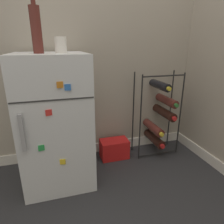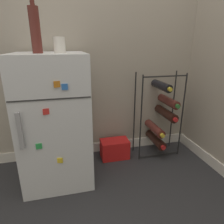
{
  "view_description": "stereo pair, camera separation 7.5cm",
  "coord_description": "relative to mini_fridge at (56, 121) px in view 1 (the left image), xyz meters",
  "views": [
    {
      "loc": [
        -0.39,
        -1.04,
        1.0
      ],
      "look_at": [
        0.04,
        0.43,
        0.47
      ],
      "focal_mm": 32.0,
      "sensor_mm": 36.0,
      "label": 1
    },
    {
      "loc": [
        -0.32,
        -1.06,
        1.0
      ],
      "look_at": [
        0.04,
        0.43,
        0.47
      ],
      "focal_mm": 32.0,
      "sensor_mm": 36.0,
      "label": 2
    }
  ],
  "objects": [
    {
      "name": "mini_fridge",
      "position": [
        0.0,
        0.0,
        0.0
      ],
      "size": [
        0.48,
        0.54,
        0.94
      ],
      "color": "silver",
      "rests_on": "ground_plane"
    },
    {
      "name": "wine_rack",
      "position": [
        0.92,
        0.13,
        -0.1
      ],
      "size": [
        0.4,
        0.33,
        0.77
      ],
      "color": "black",
      "rests_on": "ground_plane"
    },
    {
      "name": "wall_back",
      "position": [
        0.4,
        0.32,
        0.77
      ],
      "size": [
        6.73,
        0.07,
        2.5
      ],
      "color": "#9E9384",
      "rests_on": "ground_plane"
    },
    {
      "name": "fridge_top_cup",
      "position": [
        0.07,
        -0.08,
        0.52
      ],
      "size": [
        0.07,
        0.07,
        0.1
      ],
      "color": "silver",
      "rests_on": "mini_fridge"
    },
    {
      "name": "soda_box",
      "position": [
        0.49,
        0.14,
        -0.39
      ],
      "size": [
        0.25,
        0.15,
        0.17
      ],
      "color": "red",
      "rests_on": "ground_plane"
    },
    {
      "name": "ground_plane",
      "position": [
        0.4,
        -0.37,
        -0.47
      ],
      "size": [
        14.0,
        14.0,
        0.0
      ],
      "primitive_type": "plane",
      "color": "#28282B"
    },
    {
      "name": "fridge_top_bottle",
      "position": [
        -0.06,
        -0.08,
        0.6
      ],
      "size": [
        0.06,
        0.06,
        0.3
      ],
      "color": "#56231E",
      "rests_on": "mini_fridge"
    }
  ]
}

